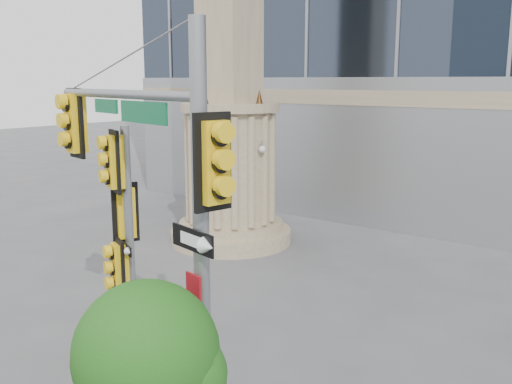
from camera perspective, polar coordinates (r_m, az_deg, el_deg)
The scene contains 4 objects.
monument at distance 20.40m, azimuth -2.63°, elevation 10.07°, with size 4.40×4.40×16.60m.
main_signal_pole at distance 9.48m, azimuth -9.80°, elevation 0.71°, with size 5.18×1.59×6.78m.
secondary_signal_pole at distance 11.92m, azimuth -13.17°, elevation -3.47°, with size 0.85×0.84×5.01m.
street_tree at distance 8.28m, azimuth -10.59°, elevation -16.13°, with size 2.07×2.02×3.23m.
Camera 1 is at (7.08, -6.65, 5.89)m, focal length 40.00 mm.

